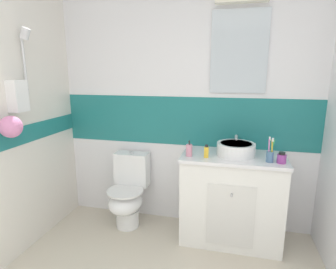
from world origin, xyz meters
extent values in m
cube|color=white|center=(0.00, 2.45, 0.42)|extent=(3.20, 0.10, 0.85)
cube|color=#1E7272|center=(0.00, 2.45, 1.10)|extent=(3.20, 0.10, 0.50)
cube|color=white|center=(0.00, 2.45, 1.93)|extent=(3.20, 0.10, 1.15)
cube|color=silver|center=(0.50, 2.39, 1.77)|extent=(0.51, 0.02, 0.75)
cube|color=white|center=(-1.25, 1.58, 1.40)|extent=(0.10, 0.14, 0.26)
cylinder|color=silver|center=(-1.27, 1.72, 1.65)|extent=(0.02, 0.02, 0.51)
cylinder|color=silver|center=(-1.23, 1.72, 1.91)|extent=(0.10, 0.07, 0.11)
sphere|color=pink|center=(-1.19, 1.41, 1.18)|extent=(0.17, 0.17, 0.17)
cube|color=white|center=(0.50, 2.15, 0.41)|extent=(0.91, 0.50, 0.82)
cube|color=white|center=(0.50, 2.14, 0.83)|extent=(0.93, 0.52, 0.03)
cube|color=silver|center=(0.50, 1.90, 0.37)|extent=(0.41, 0.01, 0.57)
cylinder|color=silver|center=(0.50, 1.88, 0.57)|extent=(0.02, 0.02, 0.03)
cylinder|color=white|center=(0.52, 2.15, 0.91)|extent=(0.35, 0.35, 0.11)
cylinder|color=#AFB1BA|center=(0.52, 2.15, 0.96)|extent=(0.28, 0.28, 0.01)
cylinder|color=silver|center=(0.52, 2.35, 0.92)|extent=(0.03, 0.03, 0.14)
cylinder|color=silver|center=(0.52, 2.25, 0.99)|extent=(0.02, 0.16, 0.02)
cylinder|color=white|center=(-0.55, 2.12, 0.09)|extent=(0.24, 0.24, 0.18)
ellipsoid|color=white|center=(-0.55, 2.08, 0.29)|extent=(0.34, 0.42, 0.22)
cylinder|color=white|center=(-0.55, 2.08, 0.41)|extent=(0.37, 0.37, 0.02)
cube|color=white|center=(-0.55, 2.29, 0.58)|extent=(0.36, 0.17, 0.36)
cylinder|color=silver|center=(-0.55, 2.29, 0.76)|extent=(0.04, 0.04, 0.02)
cylinder|color=#4C7299|center=(0.80, 2.02, 0.90)|extent=(0.06, 0.06, 0.09)
cylinder|color=#3FB259|center=(0.81, 2.02, 0.96)|extent=(0.04, 0.02, 0.17)
cube|color=white|center=(0.81, 2.02, 1.04)|extent=(0.02, 0.02, 0.03)
cylinder|color=gold|center=(0.81, 2.02, 0.96)|extent=(0.02, 0.02, 0.17)
cube|color=white|center=(0.81, 2.02, 1.04)|extent=(0.01, 0.02, 0.03)
cylinder|color=#D872BF|center=(0.79, 2.02, 0.96)|extent=(0.02, 0.04, 0.18)
cube|color=white|center=(0.79, 2.02, 1.05)|extent=(0.01, 0.02, 0.03)
cylinder|color=pink|center=(0.11, 2.03, 0.90)|extent=(0.06, 0.06, 0.11)
cylinder|color=#262626|center=(0.11, 2.03, 0.97)|extent=(0.01, 0.01, 0.04)
cylinder|color=#262626|center=(0.11, 2.02, 0.99)|extent=(0.01, 0.02, 0.01)
cube|color=yellow|center=(0.27, 2.02, 0.90)|extent=(0.04, 0.03, 0.10)
cylinder|color=black|center=(0.27, 2.02, 0.96)|extent=(0.03, 0.03, 0.02)
cylinder|color=#993F99|center=(0.89, 2.01, 0.89)|extent=(0.07, 0.07, 0.07)
cylinder|color=black|center=(0.89, 2.01, 0.93)|extent=(0.05, 0.05, 0.02)
camera|label=1|loc=(0.49, -0.33, 1.59)|focal=29.34mm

